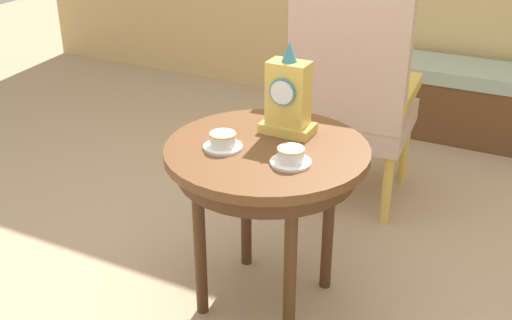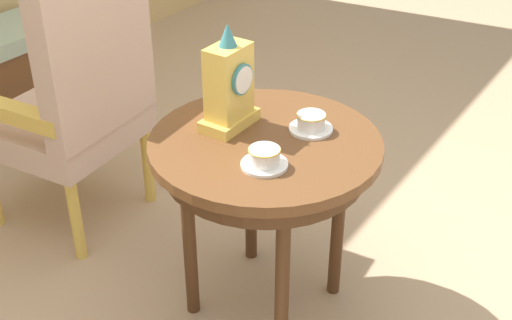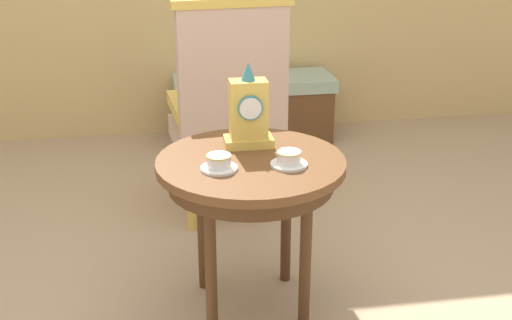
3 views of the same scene
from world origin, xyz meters
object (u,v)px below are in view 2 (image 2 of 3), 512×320
Objects in this scene: teacup_right at (311,123)px; armchair at (77,88)px; side_table at (266,161)px; teacup_left at (264,158)px; mantel_clock at (229,87)px.

armchair is at bearing 96.72° from teacup_right.
teacup_left is at bearing -148.51° from side_table.
teacup_right is 0.94m from armchair.
mantel_clock is (0.14, 0.22, 0.11)m from teacup_left.
mantel_clock is at bearing -90.46° from armchair.
mantel_clock is (-0.12, 0.23, 0.11)m from teacup_right.
mantel_clock is 0.29× the size of armchair.
teacup_right is 0.41× the size of mantel_clock.
side_table is at bearing -95.12° from mantel_clock.
mantel_clock reaches higher than side_table.
teacup_right is at bearing -63.04° from mantel_clock.
side_table is 0.26m from mantel_clock.
side_table is at bearing -91.25° from armchair.
teacup_left is 0.12× the size of armchair.
armchair reaches higher than teacup_right.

